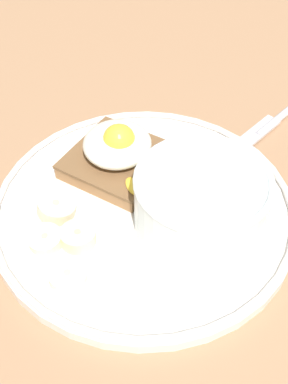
{
  "coord_description": "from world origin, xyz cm",
  "views": [
    {
      "loc": [
        21.61,
        23.01,
        37.82
      ],
      "look_at": [
        0.0,
        0.0,
        5.0
      ],
      "focal_mm": 50.0,
      "sensor_mm": 36.0,
      "label": 1
    }
  ],
  "objects_px": {
    "poached_egg": "(118,144)",
    "banana_slice_right": "(45,239)",
    "banana_slice_left": "(68,275)",
    "knife": "(273,121)",
    "oatmeal_bowl": "(202,201)",
    "toast_slice": "(118,161)",
    "banana_slice_front": "(78,237)",
    "banana_slice_back": "(57,207)"
  },
  "relations": [
    {
      "from": "banana_slice_back",
      "to": "banana_slice_right",
      "type": "bearing_deg",
      "value": 37.06
    },
    {
      "from": "poached_egg",
      "to": "banana_slice_right",
      "type": "distance_m",
      "value": 0.11
    },
    {
      "from": "toast_slice",
      "to": "banana_slice_front",
      "type": "height_order",
      "value": "toast_slice"
    },
    {
      "from": "toast_slice",
      "to": "poached_egg",
      "type": "distance_m",
      "value": 0.02
    },
    {
      "from": "banana_slice_left",
      "to": "banana_slice_right",
      "type": "height_order",
      "value": "banana_slice_right"
    },
    {
      "from": "banana_slice_right",
      "to": "knife",
      "type": "distance_m",
      "value": 0.27
    },
    {
      "from": "banana_slice_front",
      "to": "banana_slice_left",
      "type": "bearing_deg",
      "value": 38.93
    },
    {
      "from": "poached_egg",
      "to": "knife",
      "type": "distance_m",
      "value": 0.18
    },
    {
      "from": "banana_slice_front",
      "to": "banana_slice_right",
      "type": "height_order",
      "value": "banana_slice_front"
    },
    {
      "from": "oatmeal_bowl",
      "to": "banana_slice_left",
      "type": "height_order",
      "value": "oatmeal_bowl"
    },
    {
      "from": "toast_slice",
      "to": "poached_egg",
      "type": "relative_size",
      "value": 1.24
    },
    {
      "from": "banana_slice_front",
      "to": "banana_slice_right",
      "type": "bearing_deg",
      "value": -39.32
    },
    {
      "from": "toast_slice",
      "to": "banana_slice_right",
      "type": "bearing_deg",
      "value": 14.81
    },
    {
      "from": "banana_slice_front",
      "to": "banana_slice_left",
      "type": "height_order",
      "value": "banana_slice_front"
    },
    {
      "from": "banana_slice_right",
      "to": "banana_slice_front",
      "type": "bearing_deg",
      "value": 140.68
    },
    {
      "from": "oatmeal_bowl",
      "to": "banana_slice_front",
      "type": "xyz_separation_m",
      "value": [
        0.09,
        -0.06,
        -0.02
      ]
    },
    {
      "from": "banana_slice_back",
      "to": "knife",
      "type": "bearing_deg",
      "value": 169.32
    },
    {
      "from": "banana_slice_back",
      "to": "banana_slice_right",
      "type": "height_order",
      "value": "banana_slice_back"
    },
    {
      "from": "oatmeal_bowl",
      "to": "banana_slice_left",
      "type": "bearing_deg",
      "value": -15.2
    },
    {
      "from": "oatmeal_bowl",
      "to": "toast_slice",
      "type": "height_order",
      "value": "oatmeal_bowl"
    },
    {
      "from": "banana_slice_left",
      "to": "knife",
      "type": "xyz_separation_m",
      "value": [
        -0.28,
        -0.01,
        -0.01
      ]
    },
    {
      "from": "oatmeal_bowl",
      "to": "banana_slice_front",
      "type": "relative_size",
      "value": 3.51
    },
    {
      "from": "banana_slice_left",
      "to": "banana_slice_right",
      "type": "xyz_separation_m",
      "value": [
        -0.01,
        -0.04,
        0.0
      ]
    },
    {
      "from": "oatmeal_bowl",
      "to": "banana_slice_right",
      "type": "height_order",
      "value": "oatmeal_bowl"
    },
    {
      "from": "oatmeal_bowl",
      "to": "banana_slice_front",
      "type": "distance_m",
      "value": 0.11
    },
    {
      "from": "banana_slice_left",
      "to": "knife",
      "type": "relative_size",
      "value": 0.27
    },
    {
      "from": "banana_slice_front",
      "to": "banana_slice_left",
      "type": "distance_m",
      "value": 0.04
    },
    {
      "from": "toast_slice",
      "to": "banana_slice_front",
      "type": "xyz_separation_m",
      "value": [
        0.08,
        0.04,
        -0.0
      ]
    },
    {
      "from": "poached_egg",
      "to": "banana_slice_left",
      "type": "distance_m",
      "value": 0.13
    },
    {
      "from": "banana_slice_front",
      "to": "banana_slice_back",
      "type": "xyz_separation_m",
      "value": [
        -0.01,
        -0.04,
        0.0
      ]
    },
    {
      "from": "toast_slice",
      "to": "banana_slice_right",
      "type": "distance_m",
      "value": 0.11
    },
    {
      "from": "oatmeal_bowl",
      "to": "banana_slice_left",
      "type": "xyz_separation_m",
      "value": [
        0.12,
        -0.03,
        -0.02
      ]
    },
    {
      "from": "toast_slice",
      "to": "banana_slice_right",
      "type": "xyz_separation_m",
      "value": [
        0.1,
        0.03,
        -0.0
      ]
    },
    {
      "from": "knife",
      "to": "banana_slice_back",
      "type": "bearing_deg",
      "value": -10.68
    },
    {
      "from": "poached_egg",
      "to": "banana_slice_back",
      "type": "relative_size",
      "value": 1.76
    },
    {
      "from": "banana_slice_back",
      "to": "banana_slice_right",
      "type": "relative_size",
      "value": 1.52
    },
    {
      "from": "oatmeal_bowl",
      "to": "banana_slice_back",
      "type": "distance_m",
      "value": 0.12
    },
    {
      "from": "banana_slice_back",
      "to": "knife",
      "type": "relative_size",
      "value": 0.37
    },
    {
      "from": "poached_egg",
      "to": "knife",
      "type": "height_order",
      "value": "poached_egg"
    },
    {
      "from": "banana_slice_left",
      "to": "banana_slice_right",
      "type": "distance_m",
      "value": 0.04
    },
    {
      "from": "oatmeal_bowl",
      "to": "poached_egg",
      "type": "bearing_deg",
      "value": -87.11
    },
    {
      "from": "knife",
      "to": "banana_slice_right",
      "type": "bearing_deg",
      "value": -5.41
    }
  ]
}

